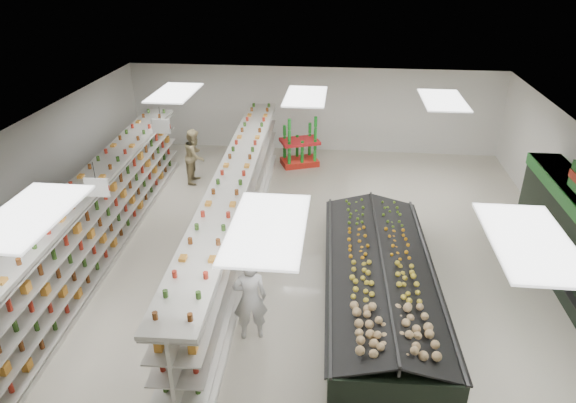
# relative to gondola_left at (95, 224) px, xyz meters

# --- Properties ---
(floor) EXTENTS (16.00, 16.00, 0.00)m
(floor) POSITION_rel_gondola_left_xyz_m (4.87, 0.44, -0.97)
(floor) COLOR beige
(floor) RESTS_ON ground
(ceiling) EXTENTS (14.00, 16.00, 0.02)m
(ceiling) POSITION_rel_gondola_left_xyz_m (4.87, 0.44, 2.23)
(ceiling) COLOR white
(ceiling) RESTS_ON wall_back
(wall_back) EXTENTS (14.00, 0.02, 3.20)m
(wall_back) POSITION_rel_gondola_left_xyz_m (4.87, 8.44, 0.63)
(wall_back) COLOR white
(wall_back) RESTS_ON floor
(wall_left) EXTENTS (0.02, 16.00, 3.20)m
(wall_left) POSITION_rel_gondola_left_xyz_m (-2.13, 0.44, 0.63)
(wall_left) COLOR white
(wall_left) RESTS_ON floor
(aisle_sign_near) EXTENTS (0.52, 0.06, 0.75)m
(aisle_sign_near) POSITION_rel_gondola_left_xyz_m (1.07, -1.56, 1.78)
(aisle_sign_near) COLOR white
(aisle_sign_near) RESTS_ON ceiling
(aisle_sign_far) EXTENTS (0.52, 0.06, 0.75)m
(aisle_sign_far) POSITION_rel_gondola_left_xyz_m (1.07, 2.44, 1.78)
(aisle_sign_far) COLOR white
(aisle_sign_far) RESTS_ON ceiling
(gondola_left) EXTENTS (1.47, 12.24, 2.12)m
(gondola_left) POSITION_rel_gondola_left_xyz_m (0.00, 0.00, 0.00)
(gondola_left) COLOR beige
(gondola_left) RESTS_ON floor
(gondola_center) EXTENTS (1.37, 12.30, 2.13)m
(gondola_center) POSITION_rel_gondola_left_xyz_m (3.37, 1.03, 0.00)
(gondola_center) COLOR beige
(gondola_center) RESTS_ON floor
(produce_island) EXTENTS (2.67, 6.84, 1.01)m
(produce_island) POSITION_rel_gondola_left_xyz_m (6.98, -0.80, -0.51)
(produce_island) COLOR black
(produce_island) RESTS_ON floor
(soda_endcap) EXTENTS (1.56, 1.32, 1.69)m
(soda_endcap) POSITION_rel_gondola_left_xyz_m (4.52, 6.78, -0.15)
(soda_endcap) COLOR red
(soda_endcap) RESTS_ON floor
(shopper_main) EXTENTS (0.77, 0.60, 1.87)m
(shopper_main) POSITION_rel_gondola_left_xyz_m (4.33, -2.51, -0.04)
(shopper_main) COLOR silver
(shopper_main) RESTS_ON floor
(shopper_background) EXTENTS (0.55, 0.89, 1.83)m
(shopper_background) POSITION_rel_gondola_left_xyz_m (1.18, 4.94, -0.06)
(shopper_background) COLOR tan
(shopper_background) RESTS_ON floor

